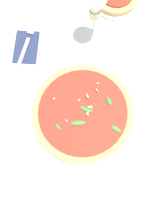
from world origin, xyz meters
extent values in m
plane|color=silver|center=(0.00, 0.00, 0.00)|extent=(6.00, 6.00, 0.00)
cylinder|color=white|center=(0.04, 0.00, 0.01)|extent=(0.35, 0.35, 0.01)
cylinder|color=tan|center=(0.04, 0.00, 0.02)|extent=(0.33, 0.33, 0.02)
cylinder|color=#A82D1E|center=(0.04, 0.00, 0.03)|extent=(0.29, 0.29, 0.01)
ellipsoid|color=#47852E|center=(0.00, 0.01, 0.04)|extent=(0.03, 0.05, 0.01)
ellipsoid|color=#3D8C35|center=(0.05, -0.01, 0.04)|extent=(0.02, 0.04, 0.01)
ellipsoid|color=#44832F|center=(-0.02, 0.07, 0.04)|extent=(0.02, 0.03, 0.01)
ellipsoid|color=#43852E|center=(0.00, -0.11, 0.04)|extent=(0.03, 0.04, 0.01)
ellipsoid|color=#3D7F37|center=(0.09, -0.08, 0.04)|extent=(0.03, 0.03, 0.01)
cube|color=#EFE5C6|center=(0.03, -0.02, 0.04)|extent=(0.01, 0.01, 0.01)
cube|color=#EFE5C6|center=(0.09, -0.01, 0.04)|extent=(0.01, 0.01, 0.01)
cube|color=#EFE5C6|center=(0.03, -0.02, 0.04)|extent=(0.01, 0.01, 0.01)
cube|color=#EFE5C6|center=(0.07, 0.10, 0.04)|extent=(0.01, 0.01, 0.00)
cube|color=#EFE5C6|center=(0.06, -0.02, 0.04)|extent=(0.01, 0.01, 0.00)
cube|color=#EFE5C6|center=(0.00, 0.05, 0.04)|extent=(0.01, 0.01, 0.01)
cube|color=#EFE5C6|center=(0.11, -0.03, 0.04)|extent=(0.01, 0.01, 0.01)
cube|color=#EFE5C6|center=(0.07, 0.02, 0.04)|extent=(0.01, 0.01, 0.01)
cube|color=#EFE5C6|center=(0.05, -0.02, 0.04)|extent=(0.01, 0.01, 0.01)
cube|color=#EFE5C6|center=(0.14, -0.03, 0.04)|extent=(0.01, 0.01, 0.00)
cylinder|color=white|center=(0.36, 0.01, 0.00)|extent=(0.07, 0.07, 0.00)
cylinder|color=white|center=(0.36, 0.01, 0.04)|extent=(0.01, 0.01, 0.07)
cone|color=white|center=(0.36, 0.01, 0.12)|extent=(0.07, 0.07, 0.09)
cylinder|color=beige|center=(0.36, 0.01, 0.10)|extent=(0.04, 0.04, 0.03)
cube|color=navy|center=(0.25, 0.24, 0.00)|extent=(0.14, 0.10, 0.01)
cube|color=silver|center=(0.22, 0.24, 0.01)|extent=(0.12, 0.02, 0.00)
cube|color=silver|center=(0.31, 0.23, 0.01)|extent=(0.02, 0.03, 0.00)
cube|color=silver|center=(0.34, 0.22, 0.01)|extent=(0.04, 0.01, 0.00)
cube|color=silver|center=(0.34, 0.23, 0.01)|extent=(0.04, 0.01, 0.00)
cube|color=silver|center=(0.34, 0.24, 0.01)|extent=(0.04, 0.01, 0.00)
camera|label=1|loc=(-0.13, -0.03, 0.71)|focal=35.00mm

